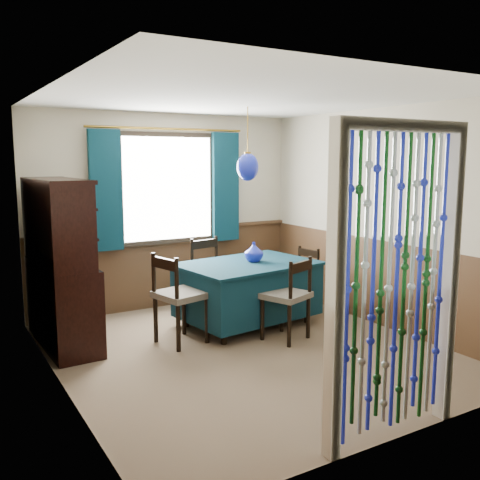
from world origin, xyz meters
TOP-DOWN VIEW (x-y plane):
  - floor at (0.00, 0.00)m, footprint 4.00×4.00m
  - ceiling at (0.00, 0.00)m, footprint 4.00×4.00m
  - wall_back at (0.00, 2.00)m, footprint 3.60×0.00m
  - wall_front at (0.00, -2.00)m, footprint 3.60×0.00m
  - wall_left at (-1.80, 0.00)m, footprint 0.00×4.00m
  - wall_right at (1.80, 0.00)m, footprint 0.00×4.00m
  - wainscot_back at (0.00, 1.99)m, footprint 3.60×0.00m
  - wainscot_front at (0.00, -1.99)m, footprint 3.60×0.00m
  - wainscot_left at (-1.79, 0.00)m, footprint 0.00×4.00m
  - wainscot_right at (1.79, 0.00)m, footprint 0.00×4.00m
  - window at (0.00, 1.95)m, footprint 1.32×0.12m
  - doorway at (0.00, -1.94)m, footprint 1.16×0.12m
  - dining_table at (0.46, 0.74)m, footprint 1.66×1.24m
  - chair_near at (0.56, 0.07)m, footprint 0.56×0.55m
  - chair_far at (0.36, 1.44)m, footprint 0.52×0.51m
  - chair_left at (-0.49, 0.56)m, footprint 0.55×0.57m
  - chair_right at (1.36, 0.89)m, footprint 0.44×0.46m
  - sideboard at (-1.55, 1.14)m, footprint 0.51×1.34m
  - pendant_lamp at (0.46, 0.74)m, footprint 0.25×0.25m
  - vase_table at (0.56, 0.76)m, footprint 0.26×0.26m
  - bowl_shelf at (-1.49, 0.87)m, footprint 0.22×0.22m
  - vase_sideboard at (-1.49, 1.39)m, footprint 0.20×0.20m

SIDE VIEW (x-z plane):
  - floor at x=0.00m, z-range 0.00..0.00m
  - dining_table at x=0.46m, z-range 0.06..0.80m
  - chair_right at x=1.36m, z-range 0.03..0.83m
  - chair_near at x=0.56m, z-range 0.03..0.93m
  - chair_far at x=0.36m, z-range 0.03..0.96m
  - wainscot_back at x=0.00m, z-range -1.30..2.30m
  - wainscot_front at x=0.00m, z-range -1.30..2.30m
  - wainscot_left at x=-1.79m, z-range -1.50..2.50m
  - wainscot_right at x=1.79m, z-range -1.50..2.50m
  - chair_left at x=-0.49m, z-range 0.03..0.99m
  - sideboard at x=-1.55m, z-range -0.26..1.47m
  - vase_table at x=0.56m, z-range 0.74..0.95m
  - vase_sideboard at x=-1.49m, z-range 0.87..1.03m
  - doorway at x=0.00m, z-range -0.04..2.14m
  - bowl_shelf at x=-1.49m, z-range 1.18..1.24m
  - wall_back at x=0.00m, z-range -0.55..3.05m
  - wall_front at x=0.00m, z-range -0.55..3.05m
  - wall_left at x=-1.80m, z-range -0.75..3.25m
  - wall_right at x=1.80m, z-range -0.75..3.25m
  - window at x=0.00m, z-range 0.84..2.26m
  - pendant_lamp at x=0.46m, z-range 1.43..2.25m
  - ceiling at x=0.00m, z-range 2.50..2.50m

